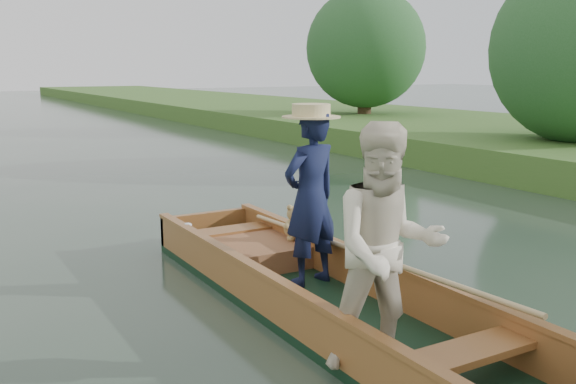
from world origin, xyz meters
TOP-DOWN VIEW (x-y plane):
  - ground at (0.00, 0.00)m, footprint 120.00×120.00m
  - trees_far at (1.98, 8.85)m, footprint 22.86×13.79m
  - punt at (-0.05, -0.20)m, footprint 1.34×5.00m

SIDE VIEW (x-z plane):
  - ground at x=0.00m, z-range 0.00..0.00m
  - punt at x=-0.05m, z-range -0.29..1.42m
  - trees_far at x=1.98m, z-range 0.24..4.80m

